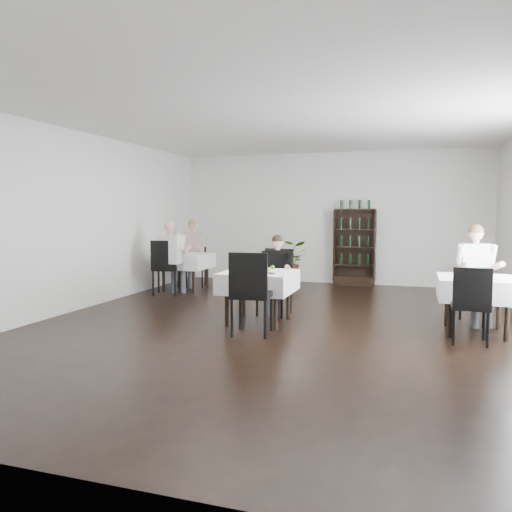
{
  "coord_description": "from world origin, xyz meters",
  "views": [
    {
      "loc": [
        1.9,
        -6.98,
        1.66
      ],
      "look_at": [
        -0.4,
        0.2,
        0.98
      ],
      "focal_mm": 35.0,
      "sensor_mm": 36.0,
      "label": 1
    }
  ],
  "objects": [
    {
      "name": "right_table",
      "position": [
        2.7,
        0.3,
        0.62
      ],
      "size": [
        0.98,
        0.98,
        0.77
      ],
      "color": "black",
      "rests_on": "ground"
    },
    {
      "name": "napkin_cutlery",
      "position": [
        -0.09,
        -0.17,
        0.78
      ],
      "size": [
        0.16,
        0.17,
        0.02
      ],
      "color": "black",
      "rests_on": "main_table"
    },
    {
      "name": "room_shell",
      "position": [
        0.0,
        0.0,
        1.5
      ],
      "size": [
        9.0,
        9.0,
        9.0
      ],
      "color": "black",
      "rests_on": "ground"
    },
    {
      "name": "left_chair_near",
      "position": [
        -2.8,
        1.79,
        0.63
      ],
      "size": [
        0.61,
        0.61,
        1.1
      ],
      "color": "black",
      "rests_on": "ground"
    },
    {
      "name": "left_table",
      "position": [
        -2.7,
        2.5,
        0.62
      ],
      "size": [
        0.98,
        0.98,
        0.77
      ],
      "color": "black",
      "rests_on": "ground"
    },
    {
      "name": "wine_shelf",
      "position": [
        0.6,
        4.31,
        0.85
      ],
      "size": [
        0.9,
        0.28,
        1.75
      ],
      "color": "black",
      "rests_on": "ground"
    },
    {
      "name": "main_chair_far",
      "position": [
        -0.23,
        0.71,
        0.6
      ],
      "size": [
        0.53,
        0.53,
        1.05
      ],
      "color": "black",
      "rests_on": "ground"
    },
    {
      "name": "right_chair_near",
      "position": [
        2.58,
        -0.35,
        0.56
      ],
      "size": [
        0.45,
        0.45,
        0.98
      ],
      "color": "black",
      "rests_on": "ground"
    },
    {
      "name": "left_chair_far",
      "position": [
        -2.73,
        3.1,
        0.5
      ],
      "size": [
        0.48,
        0.49,
        0.88
      ],
      "color": "black",
      "rests_on": "ground"
    },
    {
      "name": "potted_tree",
      "position": [
        -0.9,
        4.2,
        0.5
      ],
      "size": [
        1.07,
        0.98,
        1.0
      ],
      "primitive_type": "imported",
      "rotation": [
        0.0,
        0.0,
        0.26
      ],
      "color": "#20561D",
      "rests_on": "ground"
    },
    {
      "name": "diner_main",
      "position": [
        -0.21,
        0.67,
        0.75
      ],
      "size": [
        0.51,
        0.52,
        1.29
      ],
      "color": "#45464E",
      "rests_on": "ground"
    },
    {
      "name": "right_chair_far",
      "position": [
        2.74,
        1.01,
        0.57
      ],
      "size": [
        0.56,
        0.57,
        1.0
      ],
      "color": "black",
      "rests_on": "ground"
    },
    {
      "name": "diner_left_near",
      "position": [
        -2.69,
        1.87,
        0.87
      ],
      "size": [
        0.57,
        0.57,
        1.49
      ],
      "color": "#45464E",
      "rests_on": "ground"
    },
    {
      "name": "coke_bottle",
      "position": [
        -0.43,
        0.07,
        0.86
      ],
      "size": [
        0.06,
        0.06,
        0.24
      ],
      "color": "silver",
      "rests_on": "main_table"
    },
    {
      "name": "main_chair_near",
      "position": [
        -0.17,
        -0.77,
        0.64
      ],
      "size": [
        0.56,
        0.56,
        1.13
      ],
      "color": "black",
      "rests_on": "ground"
    },
    {
      "name": "main_table",
      "position": [
        -0.3,
        0.0,
        0.62
      ],
      "size": [
        1.03,
        1.03,
        0.77
      ],
      "color": "black",
      "rests_on": "ground"
    },
    {
      "name": "diner_right_far",
      "position": [
        2.76,
        0.94,
        0.85
      ],
      "size": [
        0.61,
        0.64,
        1.47
      ],
      "color": "#45464E",
      "rests_on": "ground"
    },
    {
      "name": "pilsner_lager",
      "position": [
        -0.5,
        0.09,
        0.88
      ],
      "size": [
        0.06,
        0.06,
        0.26
      ],
      "color": "gold",
      "rests_on": "main_table"
    },
    {
      "name": "pilsner_dark",
      "position": [
        -0.56,
        -0.1,
        0.88
      ],
      "size": [
        0.06,
        0.06,
        0.26
      ],
      "color": "black",
      "rests_on": "main_table"
    },
    {
      "name": "diner_left_far",
      "position": [
        -2.8,
        3.04,
        0.87
      ],
      "size": [
        0.57,
        0.57,
        1.5
      ],
      "color": "#45464E",
      "rests_on": "ground"
    },
    {
      "name": "plate_near",
      "position": [
        -0.29,
        -0.11,
        0.79
      ],
      "size": [
        0.36,
        0.36,
        0.09
      ],
      "color": "white",
      "rests_on": "main_table"
    },
    {
      "name": "plate_far",
      "position": [
        -0.21,
        0.22,
        0.79
      ],
      "size": [
        0.3,
        0.3,
        0.08
      ],
      "color": "white",
      "rests_on": "main_table"
    },
    {
      "name": "pepper_mill",
      "position": [
        2.79,
        0.27,
        0.82
      ],
      "size": [
        0.05,
        0.05,
        0.1
      ],
      "primitive_type": "cylinder",
      "rotation": [
        0.0,
        0.0,
        -0.14
      ],
      "color": "black",
      "rests_on": "right_table"
    }
  ]
}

